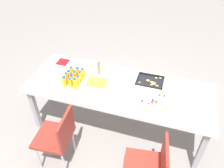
{
  "coord_description": "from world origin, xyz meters",
  "views": [
    {
      "loc": [
        0.57,
        -2.07,
        2.59
      ],
      "look_at": [
        -0.09,
        0.01,
        0.77
      ],
      "focal_mm": 36.33,
      "sensor_mm": 36.0,
      "label": 1
    }
  ],
  "objects_px": {
    "juice_bottle_2": "(75,84)",
    "juice_bottle_4": "(72,80)",
    "juice_bottle_11": "(83,73)",
    "juice_bottle_3": "(67,78)",
    "juice_bottle_1": "(70,83)",
    "paper_folder": "(97,82)",
    "fruit_pizza": "(155,101)",
    "juice_bottle_7": "(75,76)",
    "juice_bottle_9": "(72,71)",
    "napkin_stack": "(63,62)",
    "juice_bottle_6": "(69,75)",
    "juice_bottle_0": "(64,81)",
    "cardboard_tube": "(99,68)",
    "chair_near_left": "(58,135)",
    "chair_near_right": "(151,166)",
    "plate_stack": "(125,91)",
    "snack_tray": "(151,81)",
    "juice_bottle_10": "(78,72)",
    "juice_bottle_8": "(80,76)",
    "party_table": "(119,91)",
    "juice_bottle_5": "(78,80)"
  },
  "relations": [
    {
      "from": "fruit_pizza",
      "to": "snack_tray",
      "type": "distance_m",
      "value": 0.37
    },
    {
      "from": "juice_bottle_8",
      "to": "cardboard_tube",
      "type": "relative_size",
      "value": 0.72
    },
    {
      "from": "juice_bottle_4",
      "to": "juice_bottle_6",
      "type": "distance_m",
      "value": 0.1
    },
    {
      "from": "juice_bottle_7",
      "to": "juice_bottle_2",
      "type": "bearing_deg",
      "value": -63.49
    },
    {
      "from": "juice_bottle_8",
      "to": "juice_bottle_9",
      "type": "distance_m",
      "value": 0.17
    },
    {
      "from": "juice_bottle_7",
      "to": "juice_bottle_9",
      "type": "distance_m",
      "value": 0.1
    },
    {
      "from": "juice_bottle_11",
      "to": "juice_bottle_3",
      "type": "bearing_deg",
      "value": -134.9
    },
    {
      "from": "chair_near_left",
      "to": "juice_bottle_4",
      "type": "bearing_deg",
      "value": 3.53
    },
    {
      "from": "snack_tray",
      "to": "napkin_stack",
      "type": "xyz_separation_m",
      "value": [
        -1.28,
        0.06,
        -0.0
      ]
    },
    {
      "from": "juice_bottle_1",
      "to": "juice_bottle_7",
      "type": "bearing_deg",
      "value": 93.49
    },
    {
      "from": "chair_near_left",
      "to": "cardboard_tube",
      "type": "height_order",
      "value": "cardboard_tube"
    },
    {
      "from": "chair_near_right",
      "to": "juice_bottle_6",
      "type": "height_order",
      "value": "juice_bottle_6"
    },
    {
      "from": "fruit_pizza",
      "to": "juice_bottle_2",
      "type": "bearing_deg",
      "value": -177.07
    },
    {
      "from": "napkin_stack",
      "to": "juice_bottle_1",
      "type": "bearing_deg",
      "value": -53.23
    },
    {
      "from": "juice_bottle_0",
      "to": "paper_folder",
      "type": "height_order",
      "value": "juice_bottle_0"
    },
    {
      "from": "fruit_pizza",
      "to": "napkin_stack",
      "type": "xyz_separation_m",
      "value": [
        -1.39,
        0.41,
        -0.0
      ]
    },
    {
      "from": "juice_bottle_1",
      "to": "juice_bottle_8",
      "type": "xyz_separation_m",
      "value": [
        0.07,
        0.15,
        0.0
      ]
    },
    {
      "from": "juice_bottle_0",
      "to": "cardboard_tube",
      "type": "relative_size",
      "value": 0.7
    },
    {
      "from": "juice_bottle_6",
      "to": "juice_bottle_8",
      "type": "distance_m",
      "value": 0.15
    },
    {
      "from": "juice_bottle_1",
      "to": "paper_folder",
      "type": "distance_m",
      "value": 0.34
    },
    {
      "from": "juice_bottle_6",
      "to": "juice_bottle_8",
      "type": "height_order",
      "value": "juice_bottle_8"
    },
    {
      "from": "plate_stack",
      "to": "cardboard_tube",
      "type": "relative_size",
      "value": 1.01
    },
    {
      "from": "juice_bottle_2",
      "to": "juice_bottle_4",
      "type": "distance_m",
      "value": 0.1
    },
    {
      "from": "juice_bottle_10",
      "to": "juice_bottle_3",
      "type": "bearing_deg",
      "value": -119.07
    },
    {
      "from": "chair_near_left",
      "to": "juice_bottle_0",
      "type": "xyz_separation_m",
      "value": [
        -0.16,
        0.56,
        0.31
      ]
    },
    {
      "from": "chair_near_right",
      "to": "fruit_pizza",
      "type": "height_order",
      "value": "chair_near_right"
    },
    {
      "from": "juice_bottle_7",
      "to": "plate_stack",
      "type": "distance_m",
      "value": 0.69
    },
    {
      "from": "juice_bottle_2",
      "to": "cardboard_tube",
      "type": "distance_m",
      "value": 0.41
    },
    {
      "from": "chair_near_left",
      "to": "chair_near_right",
      "type": "distance_m",
      "value": 1.07
    },
    {
      "from": "juice_bottle_2",
      "to": "juice_bottle_4",
      "type": "bearing_deg",
      "value": 138.01
    },
    {
      "from": "juice_bottle_0",
      "to": "paper_folder",
      "type": "relative_size",
      "value": 0.54
    },
    {
      "from": "juice_bottle_2",
      "to": "juice_bottle_10",
      "type": "height_order",
      "value": "juice_bottle_2"
    },
    {
      "from": "juice_bottle_6",
      "to": "napkin_stack",
      "type": "relative_size",
      "value": 0.9
    },
    {
      "from": "juice_bottle_11",
      "to": "napkin_stack",
      "type": "height_order",
      "value": "juice_bottle_11"
    },
    {
      "from": "chair_near_right",
      "to": "fruit_pizza",
      "type": "distance_m",
      "value": 0.72
    },
    {
      "from": "juice_bottle_3",
      "to": "juice_bottle_11",
      "type": "distance_m",
      "value": 0.22
    },
    {
      "from": "juice_bottle_0",
      "to": "cardboard_tube",
      "type": "distance_m",
      "value": 0.49
    },
    {
      "from": "chair_near_left",
      "to": "juice_bottle_0",
      "type": "distance_m",
      "value": 0.66
    },
    {
      "from": "juice_bottle_10",
      "to": "juice_bottle_5",
      "type": "bearing_deg",
      "value": -64.24
    },
    {
      "from": "party_table",
      "to": "fruit_pizza",
      "type": "height_order",
      "value": "fruit_pizza"
    },
    {
      "from": "chair_near_right",
      "to": "napkin_stack",
      "type": "relative_size",
      "value": 5.53
    },
    {
      "from": "juice_bottle_4",
      "to": "plate_stack",
      "type": "relative_size",
      "value": 0.65
    },
    {
      "from": "juice_bottle_1",
      "to": "napkin_stack",
      "type": "distance_m",
      "value": 0.57
    },
    {
      "from": "chair_near_left",
      "to": "napkin_stack",
      "type": "bearing_deg",
      "value": 17.97
    },
    {
      "from": "juice_bottle_11",
      "to": "napkin_stack",
      "type": "distance_m",
      "value": 0.47
    },
    {
      "from": "juice_bottle_1",
      "to": "juice_bottle_10",
      "type": "height_order",
      "value": "juice_bottle_10"
    },
    {
      "from": "juice_bottle_4",
      "to": "napkin_stack",
      "type": "relative_size",
      "value": 0.88
    },
    {
      "from": "juice_bottle_4",
      "to": "paper_folder",
      "type": "bearing_deg",
      "value": 20.9
    },
    {
      "from": "juice_bottle_3",
      "to": "fruit_pizza",
      "type": "distance_m",
      "value": 1.13
    },
    {
      "from": "juice_bottle_6",
      "to": "snack_tray",
      "type": "bearing_deg",
      "value": 13.97
    }
  ]
}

